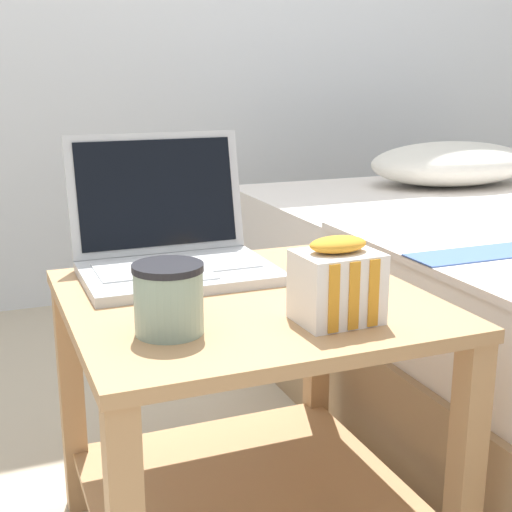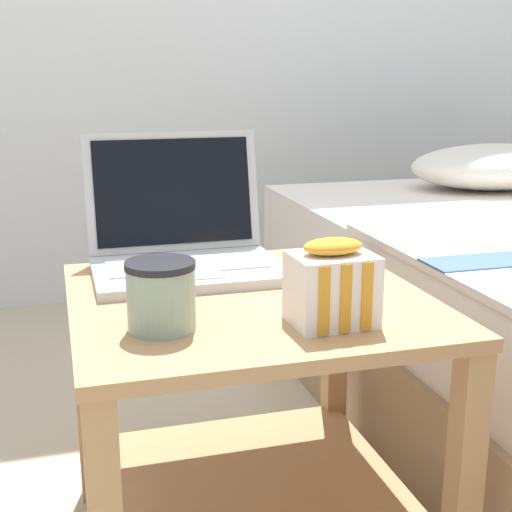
# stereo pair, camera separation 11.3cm
# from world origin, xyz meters

# --- Properties ---
(bedside_table) EXTENTS (0.59, 0.58, 0.50)m
(bedside_table) POSITION_xyz_m (0.00, 0.00, 0.32)
(bedside_table) COLOR tan
(bedside_table) RESTS_ON ground_plane
(laptop) EXTENTS (0.34, 0.30, 0.25)m
(laptop) POSITION_xyz_m (-0.08, 0.19, 0.55)
(laptop) COLOR #B7BABC
(laptop) RESTS_ON bedside_table
(mug_front_left) EXTENTS (0.11, 0.13, 0.10)m
(mug_front_left) POSITION_xyz_m (-0.16, -0.12, 0.55)
(mug_front_left) COLOR #8CA593
(mug_front_left) RESTS_ON bedside_table
(snack_bag) EXTENTS (0.12, 0.10, 0.13)m
(snack_bag) POSITION_xyz_m (0.08, -0.16, 0.56)
(snack_bag) COLOR white
(snack_bag) RESTS_ON bedside_table
(cell_phone) EXTENTS (0.10, 0.16, 0.01)m
(cell_phone) POSITION_xyz_m (0.17, 0.03, 0.50)
(cell_phone) COLOR black
(cell_phone) RESTS_ON bedside_table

